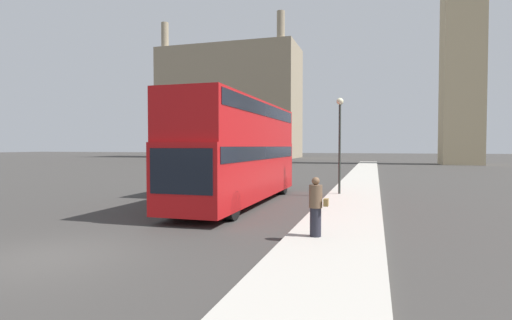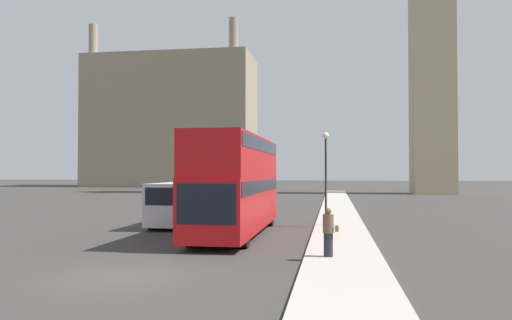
# 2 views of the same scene
# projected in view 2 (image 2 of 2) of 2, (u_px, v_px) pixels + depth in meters

# --- Properties ---
(ground_plane) EXTENTS (300.00, 300.00, 0.00)m
(ground_plane) POSITION_uv_depth(u_px,v_px,m) (122.00, 276.00, 14.23)
(ground_plane) COLOR #383533
(sidewalk_strip) EXTENTS (2.61, 120.00, 0.15)m
(sidewalk_strip) POSITION_uv_depth(u_px,v_px,m) (346.00, 281.00, 13.27)
(sidewalk_strip) COLOR #ADA89E
(sidewalk_strip) RESTS_ON ground_plane
(building_block_distant) EXTENTS (32.23, 14.01, 31.09)m
(building_block_distant) POSITION_uv_depth(u_px,v_px,m) (172.00, 122.00, 98.79)
(building_block_distant) COLOR gray
(building_block_distant) RESTS_ON ground_plane
(red_double_decker_bus) EXTENTS (2.53, 11.47, 4.58)m
(red_double_decker_bus) POSITION_uv_depth(u_px,v_px,m) (237.00, 181.00, 23.58)
(red_double_decker_bus) COLOR #B71114
(red_double_decker_bus) RESTS_ON ground_plane
(white_van) EXTENTS (2.10, 5.80, 2.37)m
(white_van) POSITION_uv_depth(u_px,v_px,m) (180.00, 203.00, 27.16)
(white_van) COLOR silver
(white_van) RESTS_ON ground_plane
(pedestrian) EXTENTS (0.52, 0.36, 1.62)m
(pedestrian) POSITION_uv_depth(u_px,v_px,m) (329.00, 232.00, 16.64)
(pedestrian) COLOR #23232D
(pedestrian) RESTS_ON sidewalk_strip
(street_lamp) EXTENTS (0.36, 0.36, 4.95)m
(street_lamp) POSITION_uv_depth(u_px,v_px,m) (326.00, 162.00, 26.79)
(street_lamp) COLOR #2D332D
(street_lamp) RESTS_ON sidewalk_strip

